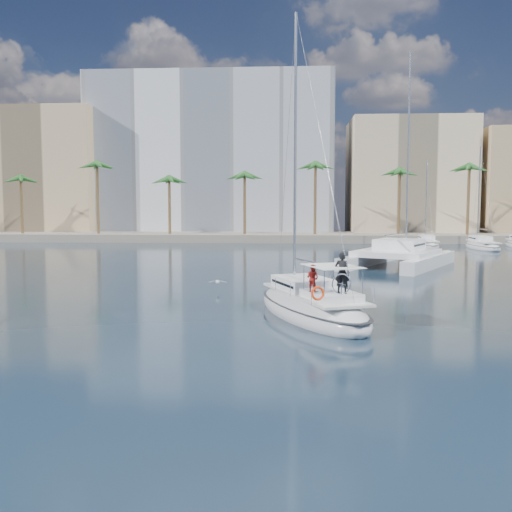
{
  "coord_description": "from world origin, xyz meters",
  "views": [
    {
      "loc": [
        1.57,
        -29.62,
        5.6
      ],
      "look_at": [
        -0.21,
        1.5,
        2.82
      ],
      "focal_mm": 40.0,
      "sensor_mm": 36.0,
      "label": 1
    }
  ],
  "objects": [
    {
      "name": "palm_left",
      "position": [
        -34.0,
        57.0,
        10.28
      ],
      "size": [
        3.6,
        3.6,
        12.3
      ],
      "color": "brown",
      "rests_on": "ground"
    },
    {
      "name": "building_tan_left",
      "position": [
        -42.0,
        69.0,
        11.0
      ],
      "size": [
        22.0,
        14.0,
        22.0
      ],
      "primitive_type": "cube",
      "color": "tan",
      "rests_on": "ground"
    },
    {
      "name": "moored_yacht_a",
      "position": [
        20.0,
        47.0,
        0.0
      ],
      "size": [
        3.37,
        9.52,
        11.9
      ],
      "primitive_type": null,
      "rotation": [
        0.0,
        0.0,
        -0.07
      ],
      "color": "silver",
      "rests_on": "ground"
    },
    {
      "name": "palm_right",
      "position": [
        34.0,
        57.0,
        10.28
      ],
      "size": [
        3.6,
        3.6,
        12.3
      ],
      "color": "brown",
      "rests_on": "ground"
    },
    {
      "name": "ground",
      "position": [
        0.0,
        0.0,
        0.0
      ],
      "size": [
        160.0,
        160.0,
        0.0
      ],
      "primitive_type": "plane",
      "color": "black",
      "rests_on": "ground"
    },
    {
      "name": "moored_yacht_b",
      "position": [
        26.5,
        45.0,
        0.0
      ],
      "size": [
        3.32,
        10.83,
        13.72
      ],
      "primitive_type": null,
      "rotation": [
        0.0,
        0.0,
        -0.02
      ],
      "color": "silver",
      "rests_on": "ground"
    },
    {
      "name": "seagull",
      "position": [
        -3.09,
        7.51,
        0.56
      ],
      "size": [
        1.18,
        0.51,
        0.22
      ],
      "color": "silver",
      "rests_on": "ground"
    },
    {
      "name": "building_beige",
      "position": [
        22.0,
        70.0,
        10.0
      ],
      "size": [
        20.0,
        14.0,
        20.0
      ],
      "primitive_type": "cube",
      "color": "beige",
      "rests_on": "ground"
    },
    {
      "name": "palm_centre",
      "position": [
        0.0,
        57.0,
        10.28
      ],
      "size": [
        3.6,
        3.6,
        12.3
      ],
      "color": "brown",
      "rests_on": "ground"
    },
    {
      "name": "main_sloop",
      "position": [
        2.74,
        -1.16,
        0.52
      ],
      "size": [
        7.24,
        11.56,
        16.38
      ],
      "rotation": [
        0.0,
        0.0,
        0.37
      ],
      "color": "silver",
      "rests_on": "ground"
    },
    {
      "name": "quay",
      "position": [
        0.0,
        61.0,
        0.6
      ],
      "size": [
        120.0,
        14.0,
        1.2
      ],
      "primitive_type": "cube",
      "color": "gray",
      "rests_on": "ground"
    },
    {
      "name": "catamaran",
      "position": [
        11.62,
        22.93,
        1.18
      ],
      "size": [
        12.51,
        15.27,
        19.72
      ],
      "rotation": [
        0.0,
        0.0,
        -0.5
      ],
      "color": "silver",
      "rests_on": "ground"
    },
    {
      "name": "building_modern",
      "position": [
        -12.0,
        73.0,
        14.0
      ],
      "size": [
        42.0,
        16.0,
        28.0
      ],
      "primitive_type": "cube",
      "color": "white",
      "rests_on": "ground"
    }
  ]
}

